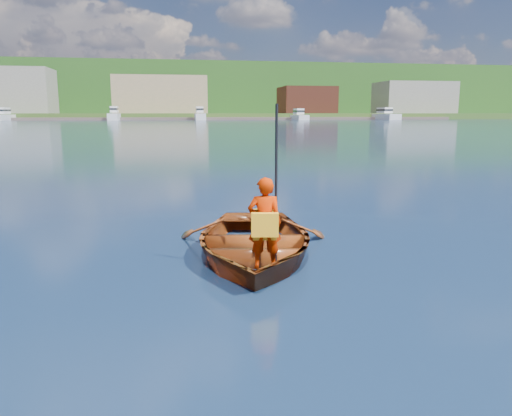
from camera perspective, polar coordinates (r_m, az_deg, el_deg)
ground at (r=7.88m, az=4.32°, el=-4.49°), size 600.00×600.00×0.00m
rowboat at (r=7.33m, az=-0.36°, el=-3.87°), size 3.05×3.89×0.73m
child_paddler at (r=6.35m, az=1.01°, el=-1.71°), size 0.47×0.38×2.09m
shoreline at (r=244.13m, az=-9.33°, el=12.59°), size 400.00×140.00×22.00m
dock at (r=155.76m, az=-5.64°, el=10.13°), size 160.05×6.77×0.80m
waterfront_buildings at (r=172.57m, az=-11.78°, el=12.46°), size 202.00×16.00×14.00m
marina_yachts at (r=150.76m, az=-10.97°, el=10.32°), size 142.53×13.97×4.24m
hillside_trees at (r=244.24m, az=-4.52°, el=14.44°), size 306.54×85.76×25.11m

